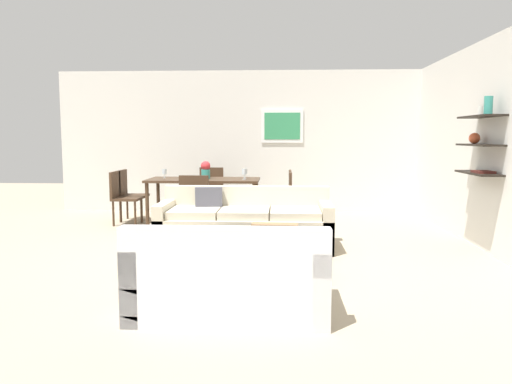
% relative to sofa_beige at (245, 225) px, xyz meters
% --- Properties ---
extents(ground_plane, '(18.00, 18.00, 0.00)m').
position_rel_sofa_beige_xyz_m(ground_plane, '(0.07, -0.34, -0.29)').
color(ground_plane, tan).
extents(back_wall_unit, '(8.40, 0.09, 2.70)m').
position_rel_sofa_beige_xyz_m(back_wall_unit, '(0.37, 3.19, 1.06)').
color(back_wall_unit, silver).
rests_on(back_wall_unit, ground).
extents(right_wall_shelf_unit, '(0.34, 8.20, 2.70)m').
position_rel_sofa_beige_xyz_m(right_wall_shelf_unit, '(3.10, 0.26, 1.06)').
color(right_wall_shelf_unit, silver).
rests_on(right_wall_shelf_unit, ground).
extents(sofa_beige, '(2.24, 0.90, 0.78)m').
position_rel_sofa_beige_xyz_m(sofa_beige, '(0.00, 0.00, 0.00)').
color(sofa_beige, beige).
rests_on(sofa_beige, ground).
extents(loveseat_white, '(1.59, 0.90, 0.78)m').
position_rel_sofa_beige_xyz_m(loveseat_white, '(0.06, -2.46, 0.00)').
color(loveseat_white, white).
rests_on(loveseat_white, ground).
extents(coffee_table, '(1.04, 0.99, 0.38)m').
position_rel_sofa_beige_xyz_m(coffee_table, '(0.26, -1.15, -0.10)').
color(coffee_table, '#38281E').
rests_on(coffee_table, ground).
extents(decorative_bowl, '(0.36, 0.36, 0.06)m').
position_rel_sofa_beige_xyz_m(decorative_bowl, '(0.25, -1.10, 0.12)').
color(decorative_bowl, '#99844C').
rests_on(decorative_bowl, coffee_table).
extents(candle_jar, '(0.09, 0.09, 0.06)m').
position_rel_sofa_beige_xyz_m(candle_jar, '(0.52, -1.20, 0.12)').
color(candle_jar, silver).
rests_on(candle_jar, coffee_table).
extents(dining_table, '(1.85, 0.85, 0.75)m').
position_rel_sofa_beige_xyz_m(dining_table, '(-0.82, 1.81, 0.39)').
color(dining_table, '#422D1E').
rests_on(dining_table, ground).
extents(dining_chair_right_far, '(0.44, 0.44, 0.88)m').
position_rel_sofa_beige_xyz_m(dining_chair_right_far, '(0.51, 2.00, 0.21)').
color(dining_chair_right_far, '#422D1E').
rests_on(dining_chair_right_far, ground).
extents(dining_chair_head, '(0.44, 0.44, 0.88)m').
position_rel_sofa_beige_xyz_m(dining_chair_head, '(-0.82, 2.64, 0.21)').
color(dining_chair_head, '#422D1E').
rests_on(dining_chair_head, ground).
extents(dining_chair_right_near, '(0.44, 0.44, 0.88)m').
position_rel_sofa_beige_xyz_m(dining_chair_right_near, '(0.51, 1.62, 0.21)').
color(dining_chair_right_near, '#422D1E').
rests_on(dining_chair_right_near, ground).
extents(dining_chair_left_near, '(0.44, 0.44, 0.88)m').
position_rel_sofa_beige_xyz_m(dining_chair_left_near, '(-2.16, 1.62, 0.21)').
color(dining_chair_left_near, '#422D1E').
rests_on(dining_chair_left_near, ground).
extents(dining_chair_foot, '(0.44, 0.44, 0.88)m').
position_rel_sofa_beige_xyz_m(dining_chair_foot, '(-0.82, 0.98, 0.21)').
color(dining_chair_foot, '#422D1E').
rests_on(dining_chair_foot, ground).
extents(dining_chair_left_far, '(0.44, 0.44, 0.88)m').
position_rel_sofa_beige_xyz_m(dining_chair_left_far, '(-2.16, 2.00, 0.21)').
color(dining_chair_left_far, '#422D1E').
rests_on(dining_chair_left_far, ground).
extents(wine_glass_right_far, '(0.08, 0.08, 0.17)m').
position_rel_sofa_beige_xyz_m(wine_glass_right_far, '(-0.14, 1.92, 0.58)').
color(wine_glass_right_far, silver).
rests_on(wine_glass_right_far, dining_table).
extents(wine_glass_head, '(0.08, 0.08, 0.17)m').
position_rel_sofa_beige_xyz_m(wine_glass_head, '(-0.82, 2.18, 0.58)').
color(wine_glass_head, silver).
rests_on(wine_glass_head, dining_table).
extents(wine_glass_left_far, '(0.07, 0.07, 0.15)m').
position_rel_sofa_beige_xyz_m(wine_glass_left_far, '(-1.51, 1.92, 0.56)').
color(wine_glass_left_far, silver).
rests_on(wine_glass_left_far, dining_table).
extents(wine_glass_right_near, '(0.07, 0.07, 0.18)m').
position_rel_sofa_beige_xyz_m(wine_glass_right_near, '(-0.14, 1.71, 0.58)').
color(wine_glass_right_near, silver).
rests_on(wine_glass_right_near, dining_table).
extents(centerpiece_vase, '(0.16, 0.16, 0.29)m').
position_rel_sofa_beige_xyz_m(centerpiece_vase, '(-0.79, 1.86, 0.61)').
color(centerpiece_vase, teal).
rests_on(centerpiece_vase, dining_table).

